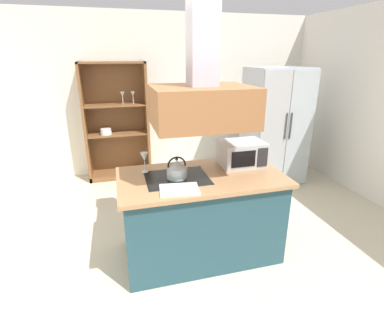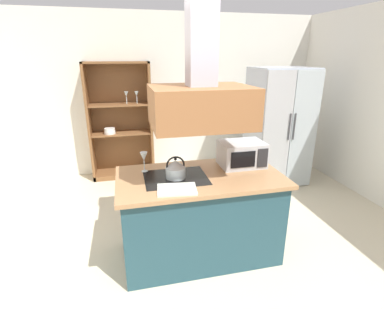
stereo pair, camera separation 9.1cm
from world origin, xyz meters
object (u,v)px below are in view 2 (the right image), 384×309
at_px(cutting_board, 177,189).
at_px(wine_glass_on_counter, 144,157).
at_px(refrigerator, 278,127).
at_px(kettle, 176,169).
at_px(microwave, 242,154).
at_px(dish_cabinet, 121,128).

distance_m(cutting_board, wine_glass_on_counter, 0.58).
height_order(refrigerator, cutting_board, refrigerator).
bearing_deg(cutting_board, wine_glass_on_counter, 115.78).
relative_size(refrigerator, kettle, 8.55).
bearing_deg(wine_glass_on_counter, microwave, -3.44).
height_order(kettle, microwave, microwave).
bearing_deg(cutting_board, microwave, 29.51).
bearing_deg(dish_cabinet, refrigerator, -18.09).
bearing_deg(wine_glass_on_counter, refrigerator, 31.19).
relative_size(cutting_board, microwave, 0.74).
bearing_deg(kettle, refrigerator, 38.91).
relative_size(kettle, wine_glass_on_counter, 1.05).
bearing_deg(refrigerator, cutting_board, -137.10).
bearing_deg(microwave, wine_glass_on_counter, 176.56).
distance_m(refrigerator, dish_cabinet, 2.61).
height_order(refrigerator, dish_cabinet, dish_cabinet).
distance_m(kettle, cutting_board, 0.29).
xyz_separation_m(cutting_board, wine_glass_on_counter, (-0.24, 0.50, 0.14)).
relative_size(kettle, cutting_board, 0.64).
xyz_separation_m(refrigerator, microwave, (-1.23, -1.42, 0.11)).
distance_m(cutting_board, microwave, 0.90).
distance_m(dish_cabinet, microwave, 2.57).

